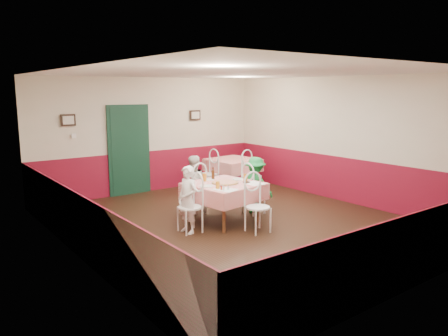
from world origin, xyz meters
TOP-DOWN VIEW (x-y plane):
  - floor at (0.00, 0.00)m, footprint 7.00×7.00m
  - ceiling at (0.00, 0.00)m, footprint 7.00×7.00m
  - back_wall at (0.00, 3.50)m, footprint 6.00×0.10m
  - front_wall at (0.00, -3.50)m, footprint 6.00×0.10m
  - left_wall at (-3.00, 0.00)m, footprint 0.10×7.00m
  - right_wall at (3.00, 0.00)m, footprint 0.10×7.00m
  - wainscot_back at (0.00, 3.48)m, footprint 6.00×0.03m
  - wainscot_front at (0.00, -3.48)m, footprint 6.00×0.03m
  - wainscot_left at (-2.98, 0.00)m, footprint 0.03×7.00m
  - wainscot_right at (2.98, 0.00)m, footprint 0.03×7.00m
  - door at (-0.60, 3.45)m, footprint 0.96×0.06m
  - picture_left at (-2.00, 3.45)m, footprint 0.32×0.03m
  - picture_right at (1.30, 3.45)m, footprint 0.32×0.03m
  - thermostat at (-1.90, 3.45)m, footprint 0.10×0.03m
  - main_table at (-0.17, 0.22)m, footprint 1.38×1.38m
  - second_table at (1.79, 2.46)m, footprint 1.21×1.21m
  - chair_left at (-1.01, 0.10)m, footprint 0.45×0.45m
  - chair_right at (0.67, 0.34)m, footprint 0.45×0.45m
  - chair_far at (-0.29, 1.06)m, footprint 0.46×0.46m
  - chair_near at (-0.05, -0.62)m, footprint 0.45×0.45m
  - chair_second_a at (1.04, 2.46)m, footprint 0.45×0.45m
  - chair_second_b at (1.79, 1.71)m, footprint 0.45×0.45m
  - pizza at (-0.16, 0.19)m, footprint 0.55×0.55m
  - plate_left at (-0.60, 0.18)m, footprint 0.28×0.28m
  - plate_right at (0.26, 0.31)m, footprint 0.28×0.28m
  - plate_far at (-0.24, 0.64)m, footprint 0.28×0.28m
  - glass_a at (-0.54, -0.10)m, footprint 0.08×0.08m
  - glass_b at (0.24, 0.08)m, footprint 0.09×0.09m
  - glass_c at (-0.36, 0.59)m, footprint 0.09×0.09m
  - beer_bottle at (-0.13, 0.62)m, footprint 0.07×0.07m
  - shaker_a at (-0.54, -0.27)m, footprint 0.04×0.04m
  - shaker_b at (-0.45, -0.28)m, footprint 0.04×0.04m
  - shaker_c at (-0.56, -0.22)m, footprint 0.04×0.04m
  - menu_left at (-0.48, -0.23)m, footprint 0.40×0.47m
  - menu_right at (0.27, -0.13)m, footprint 0.33×0.42m
  - wallet at (0.19, -0.02)m, footprint 0.12×0.10m
  - diner_left at (-1.06, 0.10)m, footprint 0.34×0.47m
  - diner_far at (-0.29, 1.11)m, footprint 0.62×0.50m
  - diner_right at (0.72, 0.35)m, footprint 0.67×0.85m

SIDE VIEW (x-z plane):
  - floor at x=0.00m, z-range 0.00..0.00m
  - main_table at x=-0.17m, z-range -0.01..0.76m
  - second_table at x=1.79m, z-range -0.01..0.76m
  - chair_left at x=-1.01m, z-range 0.00..0.90m
  - chair_right at x=0.67m, z-range 0.00..0.90m
  - chair_far at x=-0.29m, z-range 0.00..0.90m
  - chair_near at x=-0.05m, z-range 0.00..0.90m
  - chair_second_a at x=1.04m, z-range 0.00..0.90m
  - chair_second_b at x=1.79m, z-range 0.00..0.90m
  - wainscot_back at x=0.00m, z-range 0.00..1.00m
  - wainscot_front at x=0.00m, z-range 0.00..1.00m
  - wainscot_left at x=-2.98m, z-range 0.00..1.00m
  - wainscot_right at x=2.98m, z-range 0.00..1.00m
  - diner_right at x=0.72m, z-range 0.00..1.16m
  - diner_far at x=-0.29m, z-range 0.00..1.19m
  - diner_left at x=-1.06m, z-range 0.00..1.20m
  - menu_left at x=-0.48m, z-range 0.76..0.76m
  - menu_right at x=0.27m, z-range 0.76..0.76m
  - plate_left at x=-0.60m, z-range 0.76..0.77m
  - plate_right at x=0.26m, z-range 0.76..0.77m
  - plate_far at x=-0.24m, z-range 0.76..0.77m
  - wallet at x=0.19m, z-range 0.76..0.78m
  - pizza at x=-0.16m, z-range 0.76..0.79m
  - shaker_a at x=-0.54m, z-range 0.76..0.85m
  - shaker_b at x=-0.45m, z-range 0.76..0.85m
  - shaker_c at x=-0.56m, z-range 0.76..0.85m
  - glass_a at x=-0.54m, z-range 0.76..0.89m
  - glass_b at x=0.24m, z-range 0.76..0.91m
  - glass_c at x=-0.36m, z-range 0.76..0.91m
  - beer_bottle at x=-0.13m, z-range 0.76..0.98m
  - door at x=-0.60m, z-range 0.00..2.10m
  - back_wall at x=0.00m, z-range 0.00..2.80m
  - front_wall at x=0.00m, z-range 0.00..2.80m
  - left_wall at x=-3.00m, z-range 0.00..2.80m
  - right_wall at x=3.00m, z-range 0.00..2.80m
  - thermostat at x=-1.90m, z-range 1.45..1.55m
  - picture_left at x=-2.00m, z-range 1.72..1.98m
  - picture_right at x=1.30m, z-range 1.72..1.98m
  - ceiling at x=0.00m, z-range 2.80..2.80m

